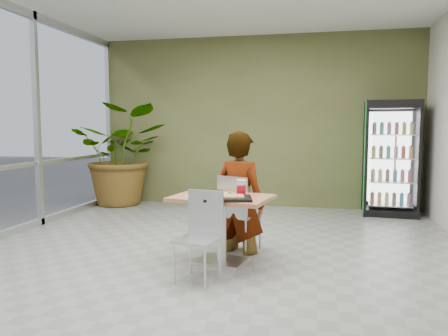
{
  "coord_description": "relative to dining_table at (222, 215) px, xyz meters",
  "views": [
    {
      "loc": [
        1.14,
        -4.72,
        1.5
      ],
      "look_at": [
        0.04,
        0.47,
        1.0
      ],
      "focal_mm": 35.0,
      "sensor_mm": 36.0,
      "label": 1
    }
  ],
  "objects": [
    {
      "name": "soda_cup",
      "position": [
        0.22,
        0.0,
        0.3
      ],
      "size": [
        0.1,
        0.1,
        0.18
      ],
      "color": "silver",
      "rests_on": "dining_table"
    },
    {
      "name": "napkin_stack",
      "position": [
        -0.26,
        -0.19,
        0.22
      ],
      "size": [
        0.19,
        0.19,
        0.02
      ],
      "primitive_type": "cube",
      "rotation": [
        0.0,
        0.0,
        0.52
      ],
      "color": "silver",
      "rests_on": "dining_table"
    },
    {
      "name": "cafeteria_tray",
      "position": [
        0.11,
        -0.22,
        0.23
      ],
      "size": [
        0.55,
        0.45,
        0.03
      ],
      "primitive_type": "cube",
      "rotation": [
        0.0,
        0.0,
        0.22
      ],
      "color": "black",
      "rests_on": "dining_table"
    },
    {
      "name": "room_envelope",
      "position": [
        -0.14,
        0.13,
        1.06
      ],
      "size": [
        6.0,
        7.0,
        3.2
      ],
      "primitive_type": null,
      "color": "silver",
      "rests_on": "ground"
    },
    {
      "name": "chair_far",
      "position": [
        0.08,
        0.47,
        0.0
      ],
      "size": [
        0.53,
        0.53,
        0.92
      ],
      "rotation": [
        0.0,
        0.0,
        2.77
      ],
      "color": "silver",
      "rests_on": "ground"
    },
    {
      "name": "potted_plant",
      "position": [
        -2.66,
        3.22,
        0.43
      ],
      "size": [
        1.99,
        1.81,
        1.93
      ],
      "primitive_type": "imported",
      "rotation": [
        0.0,
        0.0,
        0.19
      ],
      "color": "#325B24",
      "rests_on": "ground"
    },
    {
      "name": "dining_table",
      "position": [
        0.0,
        0.0,
        0.0
      ],
      "size": [
        1.15,
        0.9,
        0.75
      ],
      "rotation": [
        0.0,
        0.0,
        -0.18
      ],
      "color": "tan",
      "rests_on": "ground"
    },
    {
      "name": "beverage_fridge",
      "position": [
        2.25,
        3.24,
        0.43
      ],
      "size": [
        0.94,
        0.75,
        1.94
      ],
      "rotation": [
        0.0,
        0.0,
        -0.09
      ],
      "color": "black",
      "rests_on": "ground"
    },
    {
      "name": "seated_woman",
      "position": [
        0.11,
        0.52,
        0.04
      ],
      "size": [
        0.75,
        0.62,
        1.75
      ],
      "primitive_type": "imported",
      "rotation": [
        0.0,
        0.0,
        2.77
      ],
      "color": "black",
      "rests_on": "ground"
    },
    {
      "name": "chair_near",
      "position": [
        -0.09,
        -0.51,
        -0.03
      ],
      "size": [
        0.46,
        0.46,
        0.87
      ],
      "rotation": [
        0.0,
        0.0,
        -0.22
      ],
      "color": "silver",
      "rests_on": "ground"
    },
    {
      "name": "ground",
      "position": [
        -0.14,
        0.13,
        -0.54
      ],
      "size": [
        7.0,
        7.0,
        0.0
      ],
      "primitive_type": "plane",
      "color": "gray",
      "rests_on": "ground"
    },
    {
      "name": "pizza_plate",
      "position": [
        -0.03,
        0.1,
        0.23
      ],
      "size": [
        0.32,
        0.25,
        0.03
      ],
      "color": "silver",
      "rests_on": "dining_table"
    }
  ]
}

